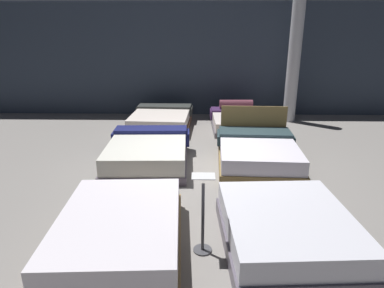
{
  "coord_description": "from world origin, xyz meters",
  "views": [
    {
      "loc": [
        -0.06,
        -6.22,
        2.7
      ],
      "look_at": [
        -0.2,
        0.31,
        0.46
      ],
      "focal_mm": 31.46,
      "sensor_mm": 36.0,
      "label": 1
    }
  ],
  "objects_px": {
    "bed_1": "(287,230)",
    "bed_2": "(148,153)",
    "bed_0": "(120,232)",
    "bed_4": "(161,120)",
    "bed_3": "(257,153)",
    "bed_5": "(238,120)",
    "price_sign": "(203,223)",
    "support_pillar": "(294,63)"
  },
  "relations": [
    {
      "from": "bed_3",
      "to": "bed_1",
      "type": "bearing_deg",
      "value": -89.07
    },
    {
      "from": "bed_2",
      "to": "price_sign",
      "type": "height_order",
      "value": "price_sign"
    },
    {
      "from": "bed_0",
      "to": "price_sign",
      "type": "distance_m",
      "value": 1.07
    },
    {
      "from": "bed_0",
      "to": "support_pillar",
      "type": "distance_m",
      "value": 7.67
    },
    {
      "from": "bed_1",
      "to": "bed_4",
      "type": "xyz_separation_m",
      "value": [
        -2.23,
        5.57,
        -0.01
      ]
    },
    {
      "from": "price_sign",
      "to": "support_pillar",
      "type": "distance_m",
      "value": 7.2
    },
    {
      "from": "bed_2",
      "to": "bed_0",
      "type": "bearing_deg",
      "value": -90.45
    },
    {
      "from": "bed_5",
      "to": "price_sign",
      "type": "relative_size",
      "value": 1.9
    },
    {
      "from": "bed_0",
      "to": "support_pillar",
      "type": "height_order",
      "value": "support_pillar"
    },
    {
      "from": "bed_0",
      "to": "bed_1",
      "type": "xyz_separation_m",
      "value": [
        2.14,
        0.09,
        -0.0
      ]
    },
    {
      "from": "bed_0",
      "to": "bed_3",
      "type": "bearing_deg",
      "value": 49.62
    },
    {
      "from": "bed_1",
      "to": "bed_3",
      "type": "distance_m",
      "value": 2.82
    },
    {
      "from": "support_pillar",
      "to": "price_sign",
      "type": "bearing_deg",
      "value": -112.57
    },
    {
      "from": "bed_1",
      "to": "bed_4",
      "type": "height_order",
      "value": "bed_4"
    },
    {
      "from": "bed_1",
      "to": "bed_5",
      "type": "xyz_separation_m",
      "value": [
        -0.02,
        5.62,
        -0.03
      ]
    },
    {
      "from": "bed_2",
      "to": "bed_4",
      "type": "distance_m",
      "value": 2.78
    },
    {
      "from": "bed_2",
      "to": "price_sign",
      "type": "xyz_separation_m",
      "value": [
        1.12,
        -2.9,
        0.15
      ]
    },
    {
      "from": "bed_0",
      "to": "bed_5",
      "type": "distance_m",
      "value": 6.09
    },
    {
      "from": "price_sign",
      "to": "support_pillar",
      "type": "relative_size",
      "value": 0.3
    },
    {
      "from": "bed_5",
      "to": "price_sign",
      "type": "distance_m",
      "value": 5.84
    },
    {
      "from": "bed_1",
      "to": "bed_4",
      "type": "relative_size",
      "value": 0.94
    },
    {
      "from": "bed_0",
      "to": "price_sign",
      "type": "xyz_separation_m",
      "value": [
        1.06,
        -0.02,
        0.16
      ]
    },
    {
      "from": "bed_0",
      "to": "bed_1",
      "type": "height_order",
      "value": "bed_0"
    },
    {
      "from": "price_sign",
      "to": "bed_2",
      "type": "bearing_deg",
      "value": 111.16
    },
    {
      "from": "bed_2",
      "to": "bed_4",
      "type": "relative_size",
      "value": 0.99
    },
    {
      "from": "bed_5",
      "to": "support_pillar",
      "type": "xyz_separation_m",
      "value": [
        1.65,
        0.8,
        1.54
      ]
    },
    {
      "from": "bed_4",
      "to": "support_pillar",
      "type": "distance_m",
      "value": 4.23
    },
    {
      "from": "bed_0",
      "to": "bed_4",
      "type": "distance_m",
      "value": 5.66
    },
    {
      "from": "bed_1",
      "to": "bed_2",
      "type": "height_order",
      "value": "bed_2"
    },
    {
      "from": "support_pillar",
      "to": "bed_2",
      "type": "bearing_deg",
      "value": -136.61
    },
    {
      "from": "bed_1",
      "to": "support_pillar",
      "type": "xyz_separation_m",
      "value": [
        1.63,
        6.42,
        1.51
      ]
    },
    {
      "from": "bed_1",
      "to": "support_pillar",
      "type": "height_order",
      "value": "support_pillar"
    },
    {
      "from": "bed_1",
      "to": "support_pillar",
      "type": "bearing_deg",
      "value": 72.33
    },
    {
      "from": "bed_3",
      "to": "price_sign",
      "type": "xyz_separation_m",
      "value": [
        -1.16,
        -2.93,
        0.14
      ]
    },
    {
      "from": "bed_0",
      "to": "bed_2",
      "type": "relative_size",
      "value": 1.04
    },
    {
      "from": "bed_0",
      "to": "bed_3",
      "type": "distance_m",
      "value": 3.65
    },
    {
      "from": "bed_0",
      "to": "bed_3",
      "type": "xyz_separation_m",
      "value": [
        2.22,
        2.9,
        0.02
      ]
    },
    {
      "from": "support_pillar",
      "to": "bed_4",
      "type": "bearing_deg",
      "value": -167.52
    },
    {
      "from": "bed_3",
      "to": "support_pillar",
      "type": "height_order",
      "value": "support_pillar"
    },
    {
      "from": "bed_4",
      "to": "bed_1",
      "type": "bearing_deg",
      "value": -65.12
    },
    {
      "from": "bed_1",
      "to": "bed_0",
      "type": "bearing_deg",
      "value": 178.99
    },
    {
      "from": "bed_0",
      "to": "bed_4",
      "type": "xyz_separation_m",
      "value": [
        -0.08,
        5.66,
        -0.01
      ]
    }
  ]
}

